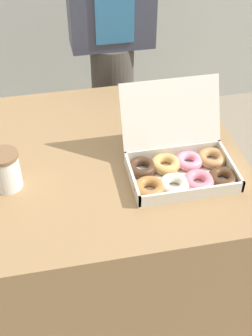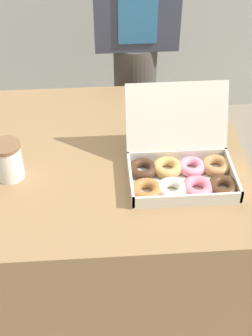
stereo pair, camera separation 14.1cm
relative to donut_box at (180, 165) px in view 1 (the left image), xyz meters
name	(u,v)px [view 1 (the left image)]	position (x,y,z in m)	size (l,w,h in m)	color
ground_plane	(103,290)	(-0.25, 0.14, -0.79)	(14.00, 14.00, 0.00)	gray
table	(100,232)	(-0.25, 0.14, -0.41)	(0.97, 0.88, 0.75)	#99754C
donut_box	(180,165)	(0.00, 0.00, 0.00)	(0.36, 0.32, 0.25)	silver
coffee_cup	(5,170)	(-0.53, 0.05, 0.03)	(0.09, 0.09, 0.13)	white
person_customer	(111,23)	(-0.07, 0.81, 0.14)	(0.35, 0.23, 1.61)	#4C4742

